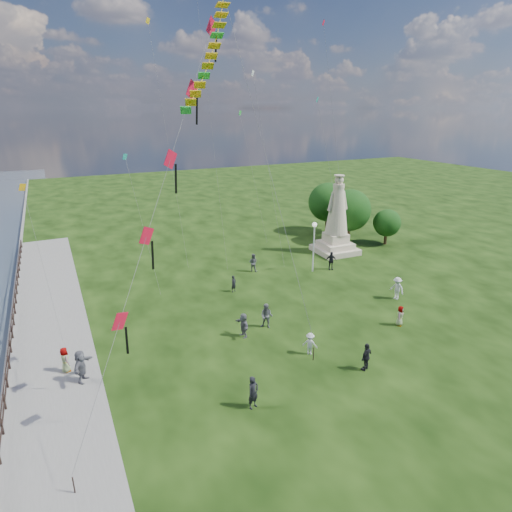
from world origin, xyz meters
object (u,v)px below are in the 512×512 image
person_1 (267,316)px  person_5 (81,368)px  person_4 (400,316)px  person_7 (253,263)px  lamppost (314,236)px  person_11 (243,325)px  person_0 (253,392)px  person_3 (366,357)px  person_9 (331,261)px  statue (336,224)px  person_6 (234,284)px  person_8 (397,288)px  person_2 (310,344)px  person_10 (65,361)px

person_1 → person_5: 12.35m
person_4 → person_7: bearing=76.6°
lamppost → person_4: (-0.32, -11.79, -2.74)m
person_7 → person_11: person_7 is taller
person_0 → person_3: person_0 is taller
person_7 → person_0: bearing=106.1°
person_9 → person_1: bearing=-124.1°
person_5 → statue: bearing=-32.9°
statue → person_1: bearing=-137.9°
person_6 → person_8: person_8 is taller
person_3 → person_7: person_3 is taller
lamppost → person_1: (-9.06, -7.93, -2.57)m
person_9 → person_2: bearing=-109.1°
person_0 → person_4: (13.28, 3.45, -0.17)m
person_0 → person_7: person_0 is taller
person_0 → person_3: (7.47, 0.13, -0.03)m
person_2 → person_4: bearing=-132.3°
person_9 → person_8: bearing=-62.7°
person_0 → person_11: (2.58, 6.92, -0.06)m
lamppost → person_6: size_ratio=3.33×
person_0 → person_10: size_ratio=1.18×
person_10 → person_11: size_ratio=0.91×
statue → person_3: (-11.44, -18.87, -2.26)m
person_3 → person_9: 16.75m
person_5 → person_11: bearing=-54.4°
person_5 → person_7: size_ratio=1.11×
person_2 → person_8: bearing=-115.3°
person_7 → person_10: size_ratio=1.13×
person_0 → person_9: bearing=23.9°
person_2 → person_7: bearing=-56.9°
person_0 → person_10: bearing=118.3°
person_3 → person_7: 17.66m
person_5 → person_11: person_5 is taller
person_10 → person_8: bearing=-109.7°
lamppost → person_10: 23.58m
statue → person_9: statue is taller
person_4 → person_8: 4.64m
person_11 → person_9: bearing=117.8°
person_0 → person_3: bearing=-19.1°
person_9 → person_11: (-12.84, -7.95, -0.04)m
lamppost → person_3: bearing=-112.1°
person_5 → person_9: bearing=-38.0°
person_4 → person_9: bearing=47.6°
person_5 → person_9: person_5 is taller
person_6 → person_11: size_ratio=0.85×
person_0 → person_5: size_ratio=0.94×
lamppost → person_10: bearing=-161.0°
person_1 → person_11: person_1 is taller
person_7 → person_8: 13.30m
person_5 → person_7: person_5 is taller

